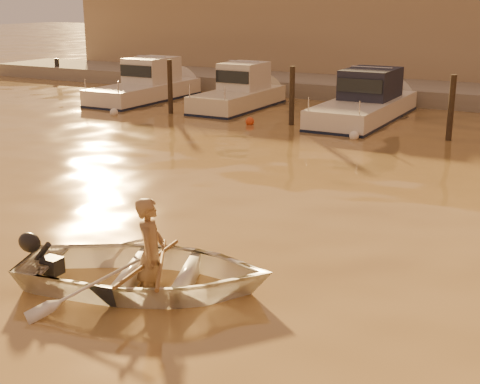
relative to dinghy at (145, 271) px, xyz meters
The scene contains 15 objects.
ground_plane 2.01m from the dinghy, 14.74° to the right, with size 160.00×160.00×0.00m, color olive.
dinghy is the anchor object (origin of this frame).
person 0.31m from the dinghy, 19.90° to the left, with size 0.63×0.42×1.74m, color #95714A.
outboard_motor 1.50m from the dinghy, 160.10° to the right, with size 0.90×0.40×0.70m, color black, non-canonical shape.
oar_port 0.29m from the dinghy, 19.90° to the left, with size 0.06×0.06×2.10m, color brown.
oar_starboard 0.15m from the dinghy, 19.90° to the left, with size 0.06×0.06×2.10m, color brown.
moored_boat_0 19.24m from the dinghy, 126.36° to the left, with size 2.04×6.55×1.75m, color silver, non-canonical shape.
moored_boat_1 16.96m from the dinghy, 113.94° to the left, with size 1.86×5.68×1.75m, color beige, non-canonical shape.
moored_boat_2 15.59m from the dinghy, 96.39° to the left, with size 2.14×7.23×1.75m, color white, non-canonical shape.
piling_0 15.83m from the dinghy, 122.83° to the left, with size 0.18×0.18×2.20m, color #2D2319.
piling_1 13.78m from the dinghy, 105.06° to the left, with size 0.18×0.18×2.20m, color #2D2319.
piling_2 13.42m from the dinghy, 82.62° to the left, with size 0.18×0.18×2.20m, color #2D2319.
fender_a 15.73m from the dinghy, 130.53° to the left, with size 0.30×0.30×0.30m, color white.
fender_b 13.63m from the dinghy, 111.03° to the left, with size 0.30×0.30×0.30m, color #D24418.
fender_c 12.11m from the dinghy, 94.24° to the left, with size 0.30×0.30×0.30m, color white.
Camera 1 is at (3.79, -7.01, 4.27)m, focal length 50.00 mm.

